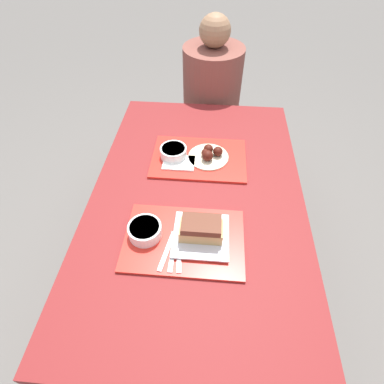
% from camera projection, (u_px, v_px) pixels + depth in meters
% --- Properties ---
extents(ground_plane, '(12.00, 12.00, 0.00)m').
position_uv_depth(ground_plane, '(196.00, 276.00, 1.84)').
color(ground_plane, '#605B56').
extents(picnic_table, '(0.91, 1.46, 0.75)m').
position_uv_depth(picnic_table, '(197.00, 209.00, 1.36)').
color(picnic_table, maroon).
rests_on(picnic_table, ground_plane).
extents(picnic_bench_far, '(0.87, 0.28, 0.43)m').
position_uv_depth(picnic_bench_far, '(206.00, 134.00, 2.21)').
color(picnic_bench_far, maroon).
rests_on(picnic_bench_far, ground_plane).
extents(tray_near, '(0.45, 0.31, 0.01)m').
position_uv_depth(tray_near, '(184.00, 240.00, 1.13)').
color(tray_near, red).
rests_on(tray_near, picnic_table).
extents(tray_far, '(0.45, 0.31, 0.01)m').
position_uv_depth(tray_far, '(199.00, 158.00, 1.44)').
color(tray_far, red).
rests_on(tray_far, picnic_table).
extents(bowl_coleslaw_near, '(0.13, 0.13, 0.05)m').
position_uv_depth(bowl_coleslaw_near, '(145.00, 230.00, 1.12)').
color(bowl_coleslaw_near, white).
rests_on(bowl_coleslaw_near, tray_near).
extents(brisket_sandwich_plate, '(0.21, 0.21, 0.10)m').
position_uv_depth(brisket_sandwich_plate, '(201.00, 232.00, 1.10)').
color(brisket_sandwich_plate, beige).
rests_on(brisket_sandwich_plate, tray_near).
extents(plastic_fork_near, '(0.02, 0.17, 0.00)m').
position_uv_depth(plastic_fork_near, '(173.00, 251.00, 1.08)').
color(plastic_fork_near, white).
rests_on(plastic_fork_near, tray_near).
extents(plastic_knife_near, '(0.03, 0.17, 0.00)m').
position_uv_depth(plastic_knife_near, '(179.00, 251.00, 1.08)').
color(plastic_knife_near, white).
rests_on(plastic_knife_near, tray_near).
extents(plastic_spoon_near, '(0.05, 0.17, 0.00)m').
position_uv_depth(plastic_spoon_near, '(167.00, 251.00, 1.08)').
color(plastic_spoon_near, white).
rests_on(plastic_spoon_near, tray_near).
extents(condiment_packet, '(0.04, 0.03, 0.01)m').
position_uv_depth(condiment_packet, '(180.00, 223.00, 1.17)').
color(condiment_packet, teal).
rests_on(condiment_packet, tray_near).
extents(bowl_coleslaw_far, '(0.13, 0.13, 0.05)m').
position_uv_depth(bowl_coleslaw_far, '(173.00, 152.00, 1.42)').
color(bowl_coleslaw_far, white).
rests_on(bowl_coleslaw_far, tray_far).
extents(wings_plate_far, '(0.19, 0.19, 0.06)m').
position_uv_depth(wings_plate_far, '(209.00, 154.00, 1.42)').
color(wings_plate_far, beige).
rests_on(wings_plate_far, tray_far).
extents(napkin_far, '(0.15, 0.10, 0.01)m').
position_uv_depth(napkin_far, '(179.00, 163.00, 1.41)').
color(napkin_far, white).
rests_on(napkin_far, tray_far).
extents(person_seated_across, '(0.37, 0.37, 0.74)m').
position_uv_depth(person_seated_across, '(212.00, 88.00, 1.94)').
color(person_seated_across, brown).
rests_on(person_seated_across, picnic_bench_far).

